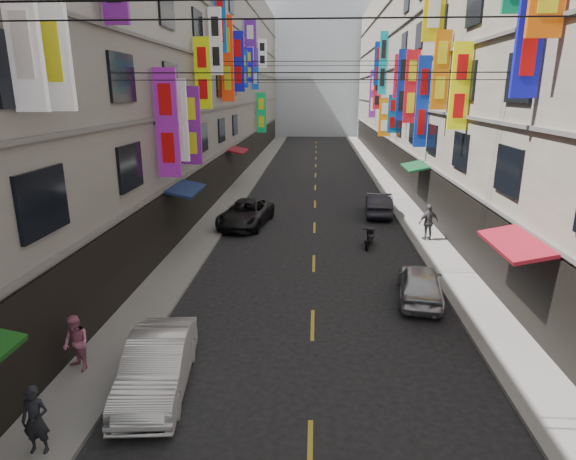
# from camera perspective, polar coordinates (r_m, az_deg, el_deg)

# --- Properties ---
(sidewalk_left) EXTENTS (2.00, 90.00, 0.12)m
(sidewalk_left) POSITION_cam_1_polar(r_m,az_deg,el_deg) (39.82, -5.45, 5.21)
(sidewalk_left) COLOR slate
(sidewalk_left) RESTS_ON ground
(sidewalk_right) EXTENTS (2.00, 90.00, 0.12)m
(sidewalk_right) POSITION_cam_1_polar(r_m,az_deg,el_deg) (39.81, 11.95, 4.93)
(sidewalk_right) COLOR slate
(sidewalk_right) RESTS_ON ground
(building_row_left) EXTENTS (10.14, 90.00, 19.00)m
(building_row_left) POSITION_cam_1_polar(r_m,az_deg,el_deg) (40.52, -14.68, 18.37)
(building_row_left) COLOR gray
(building_row_left) RESTS_ON ground
(building_row_right) EXTENTS (10.14, 90.00, 19.00)m
(building_row_right) POSITION_cam_1_polar(r_m,az_deg,el_deg) (40.50, 21.59, 17.80)
(building_row_right) COLOR #A8A08D
(building_row_right) RESTS_ON ground
(haze_block) EXTENTS (18.00, 8.00, 22.00)m
(haze_block) POSITION_cam_1_polar(r_m,az_deg,el_deg) (88.71, 3.50, 18.31)
(haze_block) COLOR #B1BAC5
(haze_block) RESTS_ON ground
(shop_signage) EXTENTS (14.00, 55.00, 12.29)m
(shop_signage) POSITION_cam_1_polar(r_m,az_deg,el_deg) (31.54, 3.53, 18.83)
(shop_signage) COLOR #1043BD
(shop_signage) RESTS_ON ground
(street_awnings) EXTENTS (13.99, 35.20, 0.41)m
(street_awnings) POSITION_cam_1_polar(r_m,az_deg,el_deg) (23.13, 0.08, 4.80)
(street_awnings) COLOR #144D14
(street_awnings) RESTS_ON ground
(overhead_cables) EXTENTS (14.00, 38.04, 1.24)m
(overhead_cables) POSITION_cam_1_polar(r_m,az_deg,el_deg) (26.67, 3.46, 18.80)
(overhead_cables) COLOR black
(overhead_cables) RESTS_ON ground
(lane_markings) EXTENTS (0.12, 80.20, 0.01)m
(lane_markings) POSITION_cam_1_polar(r_m,az_deg,el_deg) (36.43, 3.23, 4.15)
(lane_markings) COLOR gold
(lane_markings) RESTS_ON ground
(scooter_far_right) EXTENTS (0.71, 1.77, 1.14)m
(scooter_far_right) POSITION_cam_1_polar(r_m,az_deg,el_deg) (24.53, 9.64, -0.93)
(scooter_far_right) COLOR black
(scooter_far_right) RESTS_ON ground
(car_left_mid) EXTENTS (1.99, 4.48, 1.43)m
(car_left_mid) POSITION_cam_1_polar(r_m,az_deg,el_deg) (13.37, -15.24, -15.17)
(car_left_mid) COLOR silver
(car_left_mid) RESTS_ON ground
(car_left_far) EXTENTS (3.12, 5.50, 1.45)m
(car_left_far) POSITION_cam_1_polar(r_m,az_deg,el_deg) (28.02, -5.03, 1.98)
(car_left_far) COLOR black
(car_left_far) RESTS_ON ground
(car_right_mid) EXTENTS (2.16, 4.13, 1.34)m
(car_right_mid) POSITION_cam_1_polar(r_m,az_deg,el_deg) (18.66, 15.39, -6.08)
(car_right_mid) COLOR #B8B8BD
(car_right_mid) RESTS_ON ground
(car_right_far) EXTENTS (1.85, 4.48, 1.44)m
(car_right_far) POSITION_cam_1_polar(r_m,az_deg,el_deg) (30.78, 10.68, 3.04)
(car_right_far) COLOR #27272E
(car_right_far) RESTS_ON ground
(pedestrian_lnear) EXTENTS (0.61, 0.56, 1.55)m
(pedestrian_lnear) POSITION_cam_1_polar(r_m,az_deg,el_deg) (12.07, -27.75, -19.32)
(pedestrian_lnear) COLOR black
(pedestrian_lnear) RESTS_ON sidewalk_left
(pedestrian_lfar) EXTENTS (0.94, 0.87, 1.60)m
(pedestrian_lfar) POSITION_cam_1_polar(r_m,az_deg,el_deg) (14.67, -23.82, -12.19)
(pedestrian_lfar) COLOR #D16F95
(pedestrian_lfar) RESTS_ON sidewalk_left
(pedestrian_rfar) EXTENTS (1.24, 0.94, 1.87)m
(pedestrian_rfar) POSITION_cam_1_polar(r_m,az_deg,el_deg) (25.79, 16.32, 0.90)
(pedestrian_rfar) COLOR #535355
(pedestrian_rfar) RESTS_ON sidewalk_right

